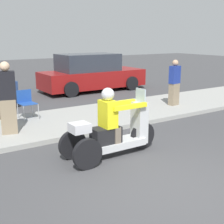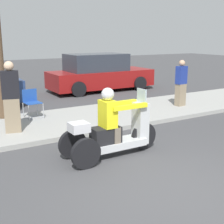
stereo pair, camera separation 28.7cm
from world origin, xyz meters
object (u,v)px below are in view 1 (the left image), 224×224
at_px(motorcycle_trike, 112,132).
at_px(folding_chair_curbside, 26,101).
at_px(parked_car_lot_left, 91,74).
at_px(spectator_far_back, 174,83).
at_px(spectator_mid_group, 7,100).

height_order(motorcycle_trike, folding_chair_curbside, motorcycle_trike).
height_order(folding_chair_curbside, parked_car_lot_left, parked_car_lot_left).
distance_m(motorcycle_trike, spectator_far_back, 4.93).
bearing_deg(spectator_mid_group, parked_car_lot_left, 43.62).
height_order(spectator_mid_group, spectator_far_back, spectator_mid_group).
relative_size(spectator_mid_group, parked_car_lot_left, 0.37).
bearing_deg(parked_car_lot_left, motorcycle_trike, -116.65).
bearing_deg(folding_chair_curbside, spectator_far_back, -12.33).
relative_size(spectator_mid_group, spectator_far_back, 1.13).
xyz_separation_m(motorcycle_trike, parked_car_lot_left, (3.63, 7.23, 0.26)).
relative_size(spectator_far_back, folding_chair_curbside, 1.90).
relative_size(motorcycle_trike, folding_chair_curbside, 2.65).
height_order(spectator_mid_group, parked_car_lot_left, spectator_mid_group).
distance_m(motorcycle_trike, parked_car_lot_left, 8.09).
relative_size(folding_chair_curbside, parked_car_lot_left, 0.17).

